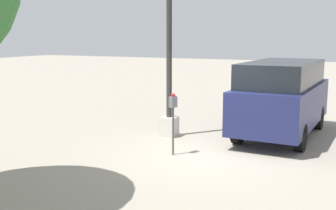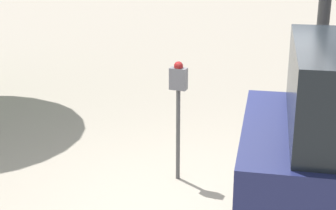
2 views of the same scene
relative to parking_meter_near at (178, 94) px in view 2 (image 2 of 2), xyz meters
name	(u,v)px [view 2 (image 2 of 2)]	position (x,y,z in m)	size (l,w,h in m)	color
ground_plane	(194,208)	(0.28, -0.70, -1.10)	(80.00, 80.00, 0.00)	gray
parking_meter_near	(178,94)	(0.00, 0.00, 0.00)	(0.22, 0.15, 1.50)	#4C4C4C
lamp_post	(323,24)	(1.70, 0.91, 0.73)	(0.44, 0.44, 5.78)	beige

